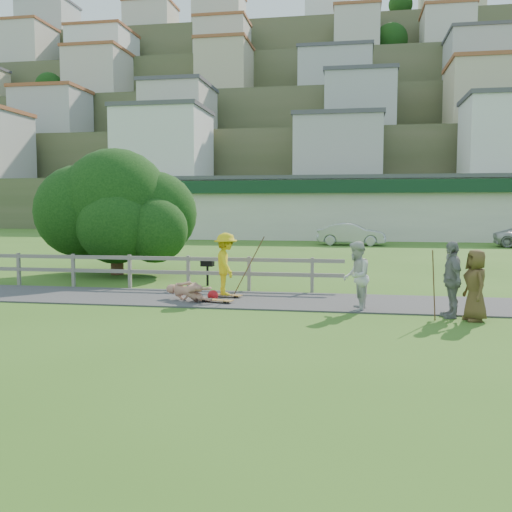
% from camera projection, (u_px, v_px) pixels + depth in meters
% --- Properties ---
extents(ground, '(260.00, 260.00, 0.00)m').
position_uv_depth(ground, '(226.00, 309.00, 14.88)').
color(ground, '#345F1B').
rests_on(ground, ground).
extents(path, '(34.00, 3.00, 0.04)m').
position_uv_depth(path, '(238.00, 299.00, 16.35)').
color(path, '#3A3A3C').
rests_on(path, ground).
extents(fence, '(15.05, 0.10, 1.10)m').
position_uv_depth(fence, '(112.00, 266.00, 18.84)').
color(fence, slate).
rests_on(fence, ground).
extents(strip_mall, '(32.50, 10.75, 5.10)m').
position_uv_depth(strip_mall, '(363.00, 208.00, 48.28)').
color(strip_mall, silver).
rests_on(strip_mall, ground).
extents(hillside, '(220.00, 67.00, 47.50)m').
position_uv_depth(hillside, '(337.00, 141.00, 103.26)').
color(hillside, '#465130').
rests_on(hillside, ground).
extents(skater_rider, '(1.09, 1.35, 1.82)m').
position_uv_depth(skater_rider, '(226.00, 267.00, 16.60)').
color(skater_rider, yellow).
rests_on(skater_rider, ground).
extents(skater_fallen, '(1.21, 1.61, 0.60)m').
position_uv_depth(skater_fallen, '(189.00, 292.00, 15.97)').
color(skater_fallen, '#AE7660').
rests_on(skater_fallen, ground).
extents(spectator_a, '(0.78, 0.95, 1.80)m').
position_uv_depth(spectator_a, '(356.00, 276.00, 14.57)').
color(spectator_a, beige).
rests_on(spectator_a, ground).
extents(spectator_b, '(0.60, 1.14, 1.86)m').
position_uv_depth(spectator_b, '(452.00, 279.00, 13.74)').
color(spectator_b, gray).
rests_on(spectator_b, ground).
extents(spectator_c, '(0.70, 0.92, 1.69)m').
position_uv_depth(spectator_c, '(476.00, 285.00, 13.33)').
color(spectator_c, brown).
rests_on(spectator_c, ground).
extents(car_silver, '(4.73, 1.91, 1.53)m').
position_uv_depth(car_silver, '(352.00, 234.00, 39.35)').
color(car_silver, '#A3A5AB').
rests_on(car_silver, ground).
extents(tree, '(6.88, 6.88, 3.69)m').
position_uv_depth(tree, '(116.00, 228.00, 22.35)').
color(tree, black).
rests_on(tree, ground).
extents(bbq, '(0.42, 0.33, 0.88)m').
position_uv_depth(bbq, '(208.00, 273.00, 19.29)').
color(bbq, black).
rests_on(bbq, ground).
extents(longboard_rider, '(1.00, 0.42, 0.11)m').
position_uv_depth(longboard_rider, '(226.00, 296.00, 16.68)').
color(longboard_rider, brown).
rests_on(longboard_rider, ground).
extents(longboard_fallen, '(1.02, 0.49, 0.11)m').
position_uv_depth(longboard_fallen, '(216.00, 302.00, 15.76)').
color(longboard_fallen, brown).
rests_on(longboard_fallen, ground).
extents(helmet, '(0.32, 0.32, 0.32)m').
position_uv_depth(helmet, '(213.00, 295.00, 16.22)').
color(helmet, '#AB1218').
rests_on(helmet, ground).
extents(pole_rider, '(0.03, 0.03, 2.03)m').
position_uv_depth(pole_rider, '(249.00, 263.00, 16.88)').
color(pole_rider, brown).
rests_on(pole_rider, ground).
extents(pole_spec_left, '(0.03, 0.03, 1.67)m').
position_uv_depth(pole_spec_left, '(434.00, 285.00, 13.38)').
color(pole_spec_left, brown).
rests_on(pole_spec_left, ground).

